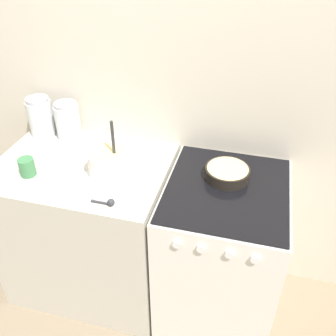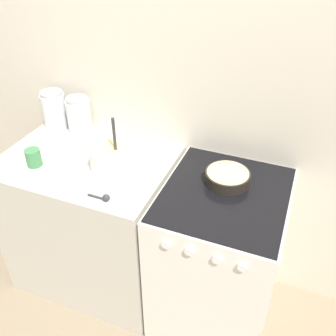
{
  "view_description": "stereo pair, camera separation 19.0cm",
  "coord_description": "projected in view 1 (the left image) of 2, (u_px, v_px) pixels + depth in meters",
  "views": [
    {
      "loc": [
        0.41,
        -1.13,
        2.07
      ],
      "look_at": [
        0.01,
        0.37,
        0.97
      ],
      "focal_mm": 40.0,
      "sensor_mm": 36.0,
      "label": 1
    },
    {
      "loc": [
        0.59,
        -1.07,
        2.07
      ],
      "look_at": [
        0.01,
        0.37,
        0.97
      ],
      "focal_mm": 40.0,
      "sensor_mm": 36.0,
      "label": 2
    }
  ],
  "objects": [
    {
      "name": "recipe_page",
      "position": [
        98.0,
        185.0,
        1.86
      ],
      "size": [
        0.27,
        0.25,
        0.01
      ],
      "color": "white",
      "rests_on": "countertop_cabinet"
    },
    {
      "name": "storage_jar_left",
      "position": [
        41.0,
        119.0,
        2.23
      ],
      "size": [
        0.15,
        0.15,
        0.23
      ],
      "color": "silver",
      "rests_on": "countertop_cabinet"
    },
    {
      "name": "mixing_bowl",
      "position": [
        109.0,
        162.0,
        1.9
      ],
      "size": [
        0.21,
        0.21,
        0.32
      ],
      "color": "white",
      "rests_on": "countertop_cabinet"
    },
    {
      "name": "wall_back",
      "position": [
        182.0,
        98.0,
        2.05
      ],
      "size": [
        4.87,
        0.05,
        2.4
      ],
      "color": "beige",
      "rests_on": "ground_plane"
    },
    {
      "name": "tin_can",
      "position": [
        27.0,
        167.0,
        1.91
      ],
      "size": [
        0.08,
        0.08,
        0.1
      ],
      "color": "#3F7F4C",
      "rests_on": "countertop_cabinet"
    },
    {
      "name": "baking_pan",
      "position": [
        227.0,
        173.0,
        1.9
      ],
      "size": [
        0.23,
        0.23,
        0.06
      ],
      "color": "black",
      "rests_on": "stove"
    },
    {
      "name": "storage_jar_middle",
      "position": [
        68.0,
        123.0,
        2.2
      ],
      "size": [
        0.14,
        0.14,
        0.23
      ],
      "color": "silver",
      "rests_on": "countertop_cabinet"
    },
    {
      "name": "measuring_spoon",
      "position": [
        108.0,
        202.0,
        1.74
      ],
      "size": [
        0.12,
        0.04,
        0.04
      ],
      "color": "#333338",
      "rests_on": "countertop_cabinet"
    },
    {
      "name": "stove",
      "position": [
        220.0,
        252.0,
        2.11
      ],
      "size": [
        0.62,
        0.71,
        0.92
      ],
      "color": "white",
      "rests_on": "ground_plane"
    },
    {
      "name": "countertop_cabinet",
      "position": [
        91.0,
        227.0,
        2.28
      ],
      "size": [
        0.93,
        0.69,
        0.92
      ],
      "color": "beige",
      "rests_on": "ground_plane"
    }
  ]
}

